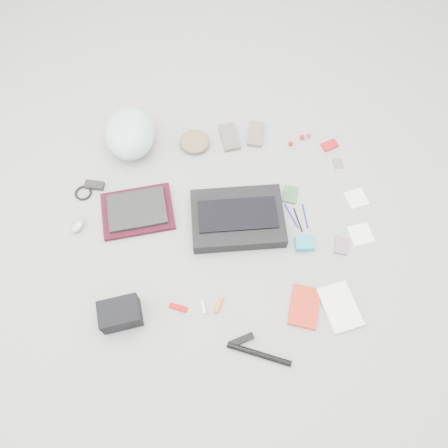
{
  "coord_description": "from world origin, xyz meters",
  "views": [
    {
      "loc": [
        -0.02,
        -1.0,
        2.05
      ],
      "look_at": [
        0.0,
        0.0,
        0.05
      ],
      "focal_mm": 35.0,
      "sensor_mm": 36.0,
      "label": 1
    }
  ],
  "objects_px": {
    "messenger_bag": "(238,218)",
    "camera_bag": "(120,314)",
    "laptop": "(137,209)",
    "book_red": "(304,306)",
    "bike_helmet": "(130,133)",
    "accordion_wallet": "(304,244)"
  },
  "relations": [
    {
      "from": "book_red",
      "to": "accordion_wallet",
      "type": "relative_size",
      "value": 2.16
    },
    {
      "from": "laptop",
      "to": "book_red",
      "type": "bearing_deg",
      "value": -42.62
    },
    {
      "from": "laptop",
      "to": "bike_helmet",
      "type": "distance_m",
      "value": 0.46
    },
    {
      "from": "camera_bag",
      "to": "bike_helmet",
      "type": "bearing_deg",
      "value": 78.7
    },
    {
      "from": "bike_helmet",
      "to": "book_red",
      "type": "xyz_separation_m",
      "value": [
        0.89,
        -0.98,
        -0.09
      ]
    },
    {
      "from": "messenger_bag",
      "to": "accordion_wallet",
      "type": "xyz_separation_m",
      "value": [
        0.34,
        -0.14,
        -0.02
      ]
    },
    {
      "from": "messenger_bag",
      "to": "camera_bag",
      "type": "distance_m",
      "value": 0.75
    },
    {
      "from": "bike_helmet",
      "to": "messenger_bag",
      "type": "bearing_deg",
      "value": -45.59
    },
    {
      "from": "bike_helmet",
      "to": "camera_bag",
      "type": "distance_m",
      "value": 1.01
    },
    {
      "from": "camera_bag",
      "to": "book_red",
      "type": "height_order",
      "value": "camera_bag"
    },
    {
      "from": "book_red",
      "to": "bike_helmet",
      "type": "bearing_deg",
      "value": 146.28
    },
    {
      "from": "camera_bag",
      "to": "accordion_wallet",
      "type": "xyz_separation_m",
      "value": [
        0.9,
        0.36,
        -0.04
      ]
    },
    {
      "from": "messenger_bag",
      "to": "bike_helmet",
      "type": "xyz_separation_m",
      "value": [
        -0.59,
        0.51,
        0.06
      ]
    },
    {
      "from": "laptop",
      "to": "accordion_wallet",
      "type": "distance_m",
      "value": 0.89
    },
    {
      "from": "accordion_wallet",
      "to": "bike_helmet",
      "type": "bearing_deg",
      "value": 143.32
    },
    {
      "from": "messenger_bag",
      "to": "bike_helmet",
      "type": "distance_m",
      "value": 0.78
    },
    {
      "from": "messenger_bag",
      "to": "book_red",
      "type": "xyz_separation_m",
      "value": [
        0.31,
        -0.46,
        -0.03
      ]
    },
    {
      "from": "messenger_bag",
      "to": "camera_bag",
      "type": "height_order",
      "value": "camera_bag"
    },
    {
      "from": "book_red",
      "to": "messenger_bag",
      "type": "bearing_deg",
      "value": 137.28
    },
    {
      "from": "messenger_bag",
      "to": "camera_bag",
      "type": "relative_size",
      "value": 2.55
    },
    {
      "from": "accordion_wallet",
      "to": "camera_bag",
      "type": "bearing_deg",
      "value": -159.61
    },
    {
      "from": "book_red",
      "to": "accordion_wallet",
      "type": "bearing_deg",
      "value": 98.49
    }
  ]
}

